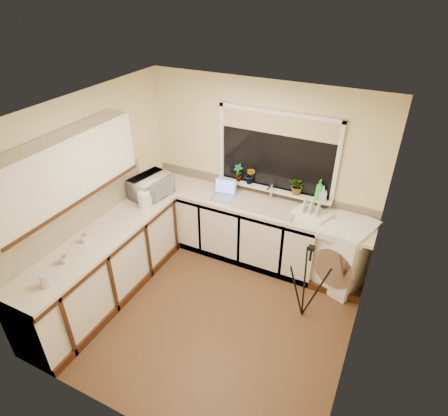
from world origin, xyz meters
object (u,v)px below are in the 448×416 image
glass_jug (45,280)px  washing_machine (339,252)px  steel_jar (85,238)px  plant_a (238,173)px  laptop (224,193)px  plant_d (298,186)px  kettle (144,200)px  microwave (151,186)px  soap_bottle_green (319,190)px  cup_back (329,216)px  soap_bottle_clear (323,194)px  cup_left (63,260)px  dish_rack (312,214)px  plant_b (250,176)px  tripod (306,282)px

glass_jug → washing_machine: bearing=44.6°
steel_jar → plant_a: bearing=60.3°
laptop → plant_d: 1.00m
kettle → microwave: microwave is taller
washing_machine → plant_d: (-0.68, 0.19, 0.71)m
soap_bottle_green → cup_back: bearing=-42.8°
soap_bottle_clear → cup_left: (-2.19, -2.23, -0.21)m
plant_a → cup_back: plant_a is taller
washing_machine → dish_rack: size_ratio=2.18×
kettle → plant_d: plant_d is taller
cup_back → cup_left: (-2.33, -2.06, -0.01)m
laptop → plant_b: bearing=32.1°
kettle → plant_b: (1.09, 0.94, 0.17)m
laptop → steel_jar: size_ratio=3.21×
washing_machine → steel_jar: (-2.58, -1.68, 0.49)m
laptop → cup_left: (-0.91, -2.00, -0.02)m
soap_bottle_green → soap_bottle_clear: 0.07m
tripod → plant_d: (-0.47, 0.98, 0.66)m
plant_b → cup_left: plant_b is taller
plant_d → soap_bottle_green: size_ratio=0.90×
tripod → plant_b: (-1.13, 0.98, 0.66)m
soap_bottle_green → washing_machine: bearing=-25.1°
microwave → plant_a: size_ratio=2.14×
plant_d → soap_bottle_green: soap_bottle_green is taller
microwave → soap_bottle_clear: soap_bottle_clear is taller
washing_machine → cup_left: cup_left is taller
tripod → laptop: bearing=161.2°
dish_rack → plant_d: 0.42m
glass_jug → plant_a: 2.73m
dish_rack → glass_jug: (-2.01, -2.38, 0.04)m
tripod → plant_d: plant_d is taller
soap_bottle_green → tripod: bearing=-79.2°
kettle → plant_b: size_ratio=0.86×
washing_machine → tripod: bearing=-85.6°
glass_jug → soap_bottle_green: (2.02, 2.57, 0.21)m
laptop → kettle: bearing=-146.7°
laptop → soap_bottle_clear: 1.31m
soap_bottle_green → cup_back: 0.36m
plant_a → soap_bottle_green: size_ratio=0.93×
washing_machine → cup_back: bearing=-162.8°
steel_jar → soap_bottle_clear: size_ratio=0.54×
dish_rack → soap_bottle_clear: 0.29m
tripod → cup_back: bearing=98.4°
washing_machine → soap_bottle_clear: bearing=172.0°
washing_machine → plant_b: (-1.34, 0.18, 0.71)m
plant_b → microwave: bearing=-150.5°
washing_machine → laptop: 1.70m
soap_bottle_clear → cup_back: bearing=-50.5°
dish_rack → kettle: bearing=-138.7°
glass_jug → soap_bottle_green: 3.28m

